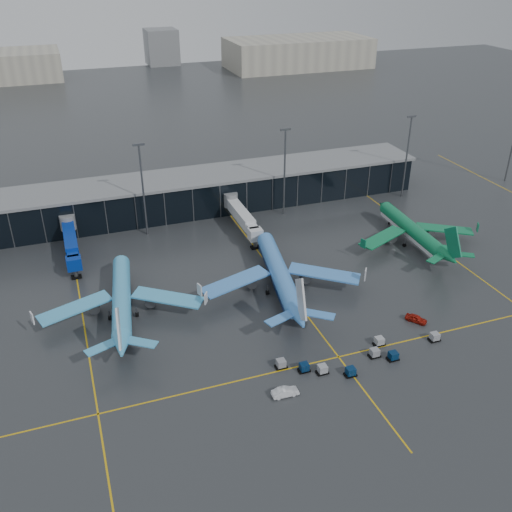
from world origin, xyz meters
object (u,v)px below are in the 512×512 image
object	(u,v)px
mobile_airstair	(299,305)
service_van_red	(416,319)
airliner_aer_lingus	(413,222)
baggage_carts	(356,357)
service_van_white	(285,392)
airliner_klm_near	(279,262)
airliner_arkefly	(120,288)

from	to	relation	value
mobile_airstair	service_van_red	size ratio (longest dim) A/B	0.82
airliner_aer_lingus	mobile_airstair	xyz separation A→B (m)	(-40.35, -19.01, -5.24)
baggage_carts	service_van_white	world-z (taller)	baggage_carts
baggage_carts	airliner_klm_near	bearing A→B (deg)	98.15
airliner_klm_near	baggage_carts	xyz separation A→B (m)	(4.18, -29.19, -6.00)
airliner_arkefly	baggage_carts	xyz separation A→B (m)	(39.16, -31.07, -5.55)
airliner_klm_near	mobile_airstair	world-z (taller)	airliner_klm_near
service_van_red	service_van_white	bearing A→B (deg)	161.98
mobile_airstair	service_van_red	xyz separation A→B (m)	(21.15, -12.84, -0.00)
airliner_arkefly	airliner_aer_lingus	distance (m)	76.75
service_van_white	service_van_red	bearing A→B (deg)	-69.88
airliner_arkefly	airliner_klm_near	world-z (taller)	airliner_klm_near
airliner_aer_lingus	service_van_red	size ratio (longest dim) A/B	8.70
airliner_klm_near	service_van_red	distance (m)	31.84
airliner_arkefly	airliner_klm_near	distance (m)	35.03
airliner_aer_lingus	mobile_airstair	distance (m)	44.91
baggage_carts	service_van_white	size ratio (longest dim) A/B	7.07
airliner_arkefly	service_van_white	xyz separation A→B (m)	(22.92, -35.39, -5.52)
airliner_arkefly	mobile_airstair	xyz separation A→B (m)	(35.99, -11.11, -5.54)
airliner_arkefly	service_van_red	bearing A→B (deg)	-15.01
mobile_airstair	baggage_carts	bearing A→B (deg)	-64.32
airliner_aer_lingus	baggage_carts	distance (m)	54.12
mobile_airstair	airliner_arkefly	bearing A→B (deg)	179.51
baggage_carts	service_van_white	bearing A→B (deg)	-165.11
airliner_klm_near	service_van_white	bearing A→B (deg)	-100.21
airliner_aer_lingus	service_van_white	world-z (taller)	airliner_aer_lingus
airliner_aer_lingus	baggage_carts	world-z (taller)	airliner_aer_lingus
service_van_red	service_van_white	distance (m)	36.08
airliner_aer_lingus	mobile_airstair	bearing A→B (deg)	-151.49
airliner_arkefly	service_van_white	bearing A→B (deg)	-49.34
baggage_carts	airliner_arkefly	bearing A→B (deg)	141.57
service_van_red	baggage_carts	bearing A→B (deg)	165.11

